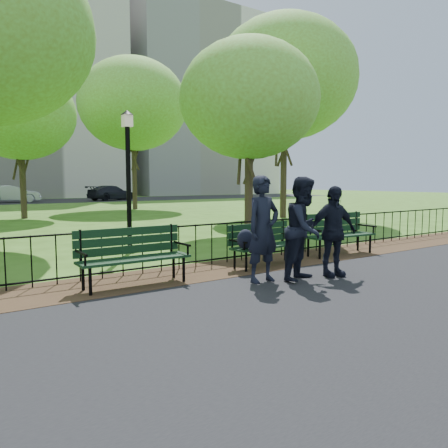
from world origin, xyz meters
TOP-DOWN VIEW (x-y plane):
  - ground at (0.00, 0.00)m, footprint 120.00×120.00m
  - dirt_strip at (0.00, 1.50)m, footprint 60.00×1.60m
  - far_street at (0.00, 35.00)m, footprint 70.00×9.00m
  - iron_fence at (0.00, 2.00)m, footprint 24.06×0.06m
  - apartment_east at (26.00, 48.00)m, footprint 20.00×15.00m
  - park_bench_main at (0.01, 1.21)m, footprint 1.78×0.68m
  - park_bench_left_a at (-2.73, 1.23)m, footprint 1.92×0.61m
  - park_bench_right_a at (2.62, 1.37)m, footprint 1.97×0.72m
  - lamppost at (-1.42, 4.51)m, footprint 0.32×0.32m
  - tree_near_e at (3.40, 5.85)m, footprint 4.62×4.62m
  - tree_mid_e at (8.93, 10.18)m, footprint 6.88×6.88m
  - tree_far_c at (-1.64, 16.87)m, footprint 5.11×5.11m
  - tree_far_e at (5.51, 20.30)m, footprint 6.76×6.76m
  - person_left at (-0.71, 0.16)m, footprint 0.71×0.48m
  - person_mid at (-0.01, -0.15)m, footprint 1.01×0.75m
  - person_right at (0.64, -0.24)m, footprint 1.06×0.62m
  - sedan_silver at (0.44, 33.62)m, footprint 4.34×1.62m
  - sedan_dark at (8.78, 33.24)m, footprint 5.01×3.26m

SIDE VIEW (x-z plane):
  - ground at x=0.00m, z-range 0.00..0.00m
  - far_street at x=0.00m, z-range 0.00..0.01m
  - dirt_strip at x=0.00m, z-range 0.01..0.02m
  - iron_fence at x=0.00m, z-range 0.00..1.00m
  - park_bench_main at x=0.01m, z-range 0.10..1.09m
  - park_bench_left_a at x=-2.73m, z-range 0.08..1.16m
  - park_bench_right_a at x=2.62m, z-range 0.08..1.18m
  - sedan_dark at x=8.78m, z-range 0.01..1.36m
  - sedan_silver at x=0.44m, z-range 0.01..1.43m
  - person_right at x=0.64m, z-range 0.01..1.71m
  - person_mid at x=-0.01m, z-range 0.01..1.88m
  - person_left at x=-0.71m, z-range 0.01..1.90m
  - lamppost at x=-1.42m, z-range 0.16..3.68m
  - tree_near_e at x=3.40m, z-range 1.25..7.68m
  - tree_far_c at x=-1.64m, z-range 1.38..8.50m
  - tree_far_e at x=5.51m, z-range 1.83..11.25m
  - tree_mid_e at x=8.93m, z-range 1.86..11.45m
  - apartment_east at x=26.00m, z-range 0.00..24.00m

